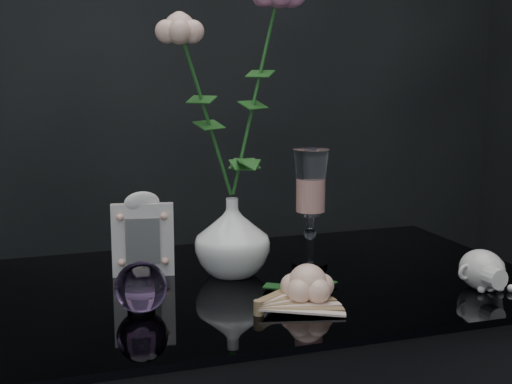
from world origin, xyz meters
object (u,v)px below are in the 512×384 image
object	(u,v)px
paperweight	(141,287)
pearl_jar	(482,268)
loose_rose	(308,284)
vase	(232,237)
wine_glass	(310,208)
picture_frame	(143,234)

from	to	relation	value
paperweight	pearl_jar	distance (m)	0.56
paperweight	loose_rose	xyz separation A→B (m)	(0.25, -0.04, -0.01)
paperweight	pearl_jar	xyz separation A→B (m)	(0.56, -0.07, -0.00)
vase	loose_rose	bearing A→B (deg)	-70.34
wine_glass	loose_rose	xyz separation A→B (m)	(-0.09, -0.19, -0.08)
vase	pearl_jar	world-z (taller)	vase
vase	loose_rose	size ratio (longest dim) A/B	0.75
picture_frame	loose_rose	size ratio (longest dim) A/B	0.82
picture_frame	loose_rose	distance (m)	0.32
wine_glass	paperweight	distance (m)	0.38
paperweight	picture_frame	bearing A→B (deg)	78.91
picture_frame	paperweight	world-z (taller)	picture_frame
wine_glass	picture_frame	size ratio (longest dim) A/B	1.44
vase	wine_glass	bearing A→B (deg)	4.01
vase	loose_rose	xyz separation A→B (m)	(0.07, -0.18, -0.04)
vase	pearl_jar	xyz separation A→B (m)	(0.37, -0.21, -0.03)
vase	wine_glass	size ratio (longest dim) A/B	0.64
loose_rose	picture_frame	bearing A→B (deg)	133.05
vase	picture_frame	distance (m)	0.16
wine_glass	pearl_jar	bearing A→B (deg)	-45.13
wine_glass	loose_rose	bearing A→B (deg)	-114.12
wine_glass	loose_rose	size ratio (longest dim) A/B	1.17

